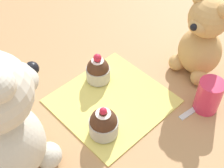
# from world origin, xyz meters

# --- Properties ---
(ground_plane) EXTENTS (4.00, 4.00, 0.00)m
(ground_plane) POSITION_xyz_m (0.00, 0.00, 0.00)
(ground_plane) COLOR tan
(knitted_placemat) EXTENTS (0.22, 0.23, 0.01)m
(knitted_placemat) POSITION_xyz_m (0.00, 0.00, 0.00)
(knitted_placemat) COLOR #E0D166
(knitted_placemat) RESTS_ON ground_plane
(teddy_bear_cream) EXTENTS (0.13, 0.14, 0.27)m
(teddy_bear_cream) POSITION_xyz_m (0.01, 0.22, 0.13)
(teddy_bear_cream) COLOR beige
(teddy_bear_cream) RESTS_ON ground_plane
(teddy_bear_tan) EXTENTS (0.11, 0.10, 0.20)m
(teddy_bear_tan) POSITION_xyz_m (-0.06, -0.21, 0.09)
(teddy_bear_tan) COLOR tan
(teddy_bear_tan) RESTS_ON ground_plane
(cupcake_near_cream_bear) EXTENTS (0.06, 0.06, 0.07)m
(cupcake_near_cream_bear) POSITION_xyz_m (-0.05, 0.07, 0.03)
(cupcake_near_cream_bear) COLOR #B2ADA3
(cupcake_near_cream_bear) RESTS_ON knitted_placemat
(cupcake_near_tan_bear) EXTENTS (0.05, 0.05, 0.07)m
(cupcake_near_tan_bear) POSITION_xyz_m (0.07, -0.02, 0.03)
(cupcake_near_tan_bear) COLOR #B2ADA3
(cupcake_near_tan_bear) RESTS_ON knitted_placemat
(juice_glass) EXTENTS (0.05, 0.05, 0.08)m
(juice_glass) POSITION_xyz_m (-0.15, -0.13, 0.04)
(juice_glass) COLOR #DB3356
(juice_glass) RESTS_ON ground_plane
(teaspoon) EXTENTS (0.03, 0.11, 0.01)m
(teaspoon) POSITION_xyz_m (-0.14, -0.12, 0.00)
(teaspoon) COLOR silver
(teaspoon) RESTS_ON ground_plane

